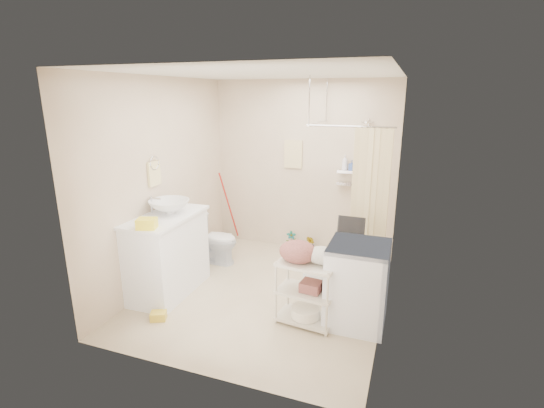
{
  "coord_description": "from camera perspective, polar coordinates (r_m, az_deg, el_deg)",
  "views": [
    {
      "loc": [
        1.58,
        -4.15,
        2.39
      ],
      "look_at": [
        -0.01,
        0.25,
        1.08
      ],
      "focal_mm": 26.0,
      "sensor_mm": 36.0,
      "label": 1
    }
  ],
  "objects": [
    {
      "name": "floor",
      "position": [
        5.04,
        -0.84,
        -12.62
      ],
      "size": [
        3.2,
        3.2,
        0.0
      ],
      "primitive_type": "plane",
      "color": "beige",
      "rests_on": "ground"
    },
    {
      "name": "ceiling",
      "position": [
        4.44,
        -0.98,
        18.41
      ],
      "size": [
        2.8,
        3.2,
        0.04
      ],
      "primitive_type": "cube",
      "color": "silver",
      "rests_on": "ground"
    },
    {
      "name": "wall_back",
      "position": [
        6.06,
        4.49,
        5.28
      ],
      "size": [
        2.8,
        0.04,
        2.6
      ],
      "primitive_type": "cube",
      "color": "beige",
      "rests_on": "ground"
    },
    {
      "name": "wall_front",
      "position": [
        3.19,
        -11.19,
        -4.6
      ],
      "size": [
        2.8,
        0.04,
        2.6
      ],
      "primitive_type": "cube",
      "color": "beige",
      "rests_on": "ground"
    },
    {
      "name": "wall_left",
      "position": [
        5.22,
        -15.46,
        3.07
      ],
      "size": [
        0.04,
        3.2,
        2.6
      ],
      "primitive_type": "cube",
      "color": "beige",
      "rests_on": "ground"
    },
    {
      "name": "wall_right",
      "position": [
        4.29,
        16.86,
        0.3
      ],
      "size": [
        0.04,
        3.2,
        2.6
      ],
      "primitive_type": "cube",
      "color": "beige",
      "rests_on": "ground"
    },
    {
      "name": "vanity",
      "position": [
        5.02,
        -15.03,
        -7.01
      ],
      "size": [
        0.66,
        1.14,
        0.99
      ],
      "primitive_type": "cube",
      "rotation": [
        0.0,
        0.0,
        0.02
      ],
      "color": "white",
      "rests_on": "ground"
    },
    {
      "name": "sink",
      "position": [
        4.9,
        -14.65,
        -0.37
      ],
      "size": [
        0.54,
        0.54,
        0.17
      ],
      "primitive_type": "imported",
      "rotation": [
        0.0,
        0.0,
        0.12
      ],
      "color": "silver",
      "rests_on": "vanity"
    },
    {
      "name": "counter_basket",
      "position": [
        4.42,
        -17.68,
        -2.71
      ],
      "size": [
        0.24,
        0.21,
        0.11
      ],
      "primitive_type": "cube",
      "rotation": [
        0.0,
        0.0,
        0.34
      ],
      "color": "yellow",
      "rests_on": "vanity"
    },
    {
      "name": "floor_basket",
      "position": [
        4.64,
        -16.14,
        -15.09
      ],
      "size": [
        0.29,
        0.26,
        0.13
      ],
      "primitive_type": "cube",
      "rotation": [
        0.0,
        0.0,
        0.43
      ],
      "color": "gold",
      "rests_on": "ground"
    },
    {
      "name": "toilet",
      "position": [
        5.8,
        -8.36,
        -5.05
      ],
      "size": [
        0.69,
        0.41,
        0.7
      ],
      "primitive_type": "imported",
      "rotation": [
        0.0,
        0.0,
        1.55
      ],
      "color": "silver",
      "rests_on": "ground"
    },
    {
      "name": "mop",
      "position": [
        6.54,
        -6.38,
        -0.46
      ],
      "size": [
        0.14,
        0.14,
        1.16
      ],
      "primitive_type": null,
      "rotation": [
        0.0,
        0.0,
        -0.36
      ],
      "color": "#B31913",
      "rests_on": "ground"
    },
    {
      "name": "potted_plant_a",
      "position": [
        6.27,
        2.8,
        -5.27
      ],
      "size": [
        0.19,
        0.17,
        0.3
      ],
      "primitive_type": "imported",
      "rotation": [
        0.0,
        0.0,
        0.5
      ],
      "color": "brown",
      "rests_on": "ground"
    },
    {
      "name": "potted_plant_b",
      "position": [
        6.14,
        5.6,
        -5.85
      ],
      "size": [
        0.2,
        0.2,
        0.29
      ],
      "primitive_type": "imported",
      "rotation": [
        0.0,
        0.0,
        -0.85
      ],
      "color": "#993922",
      "rests_on": "ground"
    },
    {
      "name": "hanging_towel",
      "position": [
        6.05,
        3.1,
        7.21
      ],
      "size": [
        0.28,
        0.03,
        0.42
      ],
      "primitive_type": "cube",
      "color": "beige",
      "rests_on": "wall_back"
    },
    {
      "name": "towel_ring",
      "position": [
        5.01,
        -16.72,
        4.47
      ],
      "size": [
        0.04,
        0.22,
        0.34
      ],
      "primitive_type": null,
      "color": "#F5E699",
      "rests_on": "wall_left"
    },
    {
      "name": "tp_holder",
      "position": [
        5.39,
        -14.36,
        -2.87
      ],
      "size": [
        0.08,
        0.12,
        0.14
      ],
      "primitive_type": null,
      "color": "white",
      "rests_on": "wall_left"
    },
    {
      "name": "shower",
      "position": [
        5.41,
        11.55,
        1.05
      ],
      "size": [
        1.1,
        1.1,
        2.1
      ],
      "primitive_type": null,
      "color": "silver",
      "rests_on": "ground"
    },
    {
      "name": "shampoo_bottle_a",
      "position": [
        5.82,
        10.51,
        5.91
      ],
      "size": [
        0.1,
        0.1,
        0.21
      ],
      "primitive_type": "imported",
      "rotation": [
        0.0,
        0.0,
        0.2
      ],
      "color": "white",
      "rests_on": "shower"
    },
    {
      "name": "shampoo_bottle_b",
      "position": [
        5.79,
        11.47,
        5.49
      ],
      "size": [
        0.09,
        0.09,
        0.15
      ],
      "primitive_type": "imported",
      "rotation": [
        0.0,
        0.0,
        -0.43
      ],
      "color": "#39549B",
      "rests_on": "shower"
    },
    {
      "name": "washing_machine",
      "position": [
        4.34,
        12.23,
        -11.26
      ],
      "size": [
        0.61,
        0.63,
        0.89
      ],
      "primitive_type": "cube",
      "rotation": [
        0.0,
        0.0,
        0.0
      ],
      "color": "silver",
      "rests_on": "ground"
    },
    {
      "name": "laundry_rack",
      "position": [
        4.26,
        5.01,
        -11.89
      ],
      "size": [
        0.65,
        0.42,
        0.84
      ],
      "primitive_type": null,
      "rotation": [
        0.0,
        0.0,
        -0.12
      ],
      "color": "beige",
      "rests_on": "ground"
    },
    {
      "name": "ironing_board",
      "position": [
        4.55,
        10.95,
        -8.43
      ],
      "size": [
        0.32,
        0.22,
        1.1
      ],
      "primitive_type": null,
      "rotation": [
        0.0,
        0.0,
        0.45
      ],
      "color": "black",
      "rests_on": "ground"
    }
  ]
}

